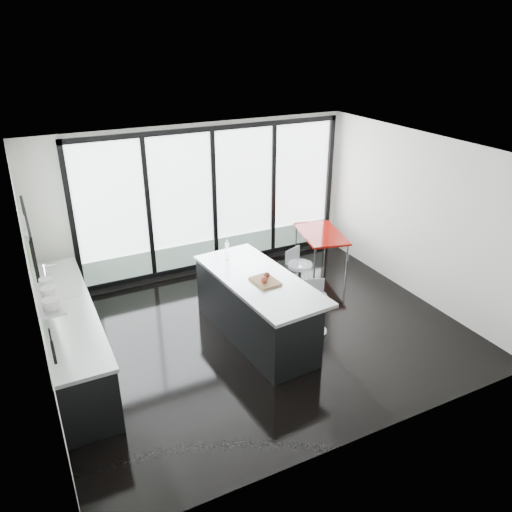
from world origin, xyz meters
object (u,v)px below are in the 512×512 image
island (255,307)px  bar_stool_near (314,313)px  bar_stool_far (299,284)px  red_table (320,249)px

island → bar_stool_near: bearing=-20.0°
bar_stool_far → island: bearing=-175.6°
island → red_table: size_ratio=1.90×
bar_stool_far → red_table: bearing=22.1°
island → bar_stool_near: (0.86, -0.31, -0.17)m
red_table → bar_stool_far: bearing=-136.1°
island → bar_stool_far: bearing=26.1°
island → bar_stool_far: 1.24m
red_table → island: bearing=-143.8°
bar_stool_near → red_table: bearing=75.6°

